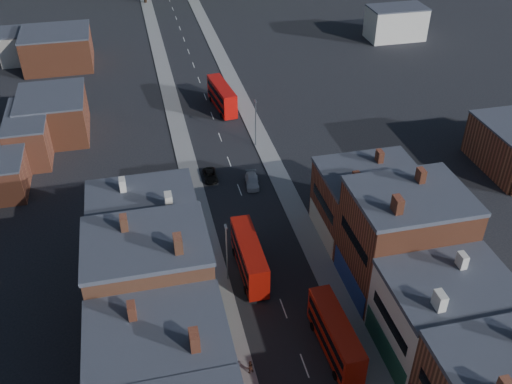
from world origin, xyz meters
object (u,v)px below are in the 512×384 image
bus_1 (335,335)px  car_3 (252,181)px  ped_1 (250,367)px  car_2 (210,175)px  bus_0 (249,256)px  bus_2 (222,96)px

bus_1 → car_3: (-1.43, 31.76, -1.71)m
bus_1 → ped_1: 9.19m
car_2 → car_3: 6.46m
ped_1 → bus_0: bearing=-110.9°
bus_1 → bus_2: size_ratio=0.94×
car_3 → ped_1: (-7.61, -32.47, 0.22)m
bus_1 → car_2: bus_1 is taller
car_2 → bus_0: bearing=-85.4°
bus_2 → car_2: bus_2 is taller
bus_2 → car_3: 25.61m
car_3 → ped_1: size_ratio=2.99×
bus_1 → bus_2: bearing=89.2°
bus_0 → car_2: bus_0 is taller
bus_2 → car_3: bus_2 is taller
bus_0 → bus_2: 43.97m
bus_0 → bus_1: 14.81m
bus_2 → car_2: bearing=-111.5°
bus_2 → bus_0: bearing=-102.8°
bus_2 → bus_1: bearing=-95.5°
bus_2 → car_3: size_ratio=2.40×
bus_0 → ped_1: size_ratio=6.93×
bus_0 → car_2: size_ratio=2.52×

